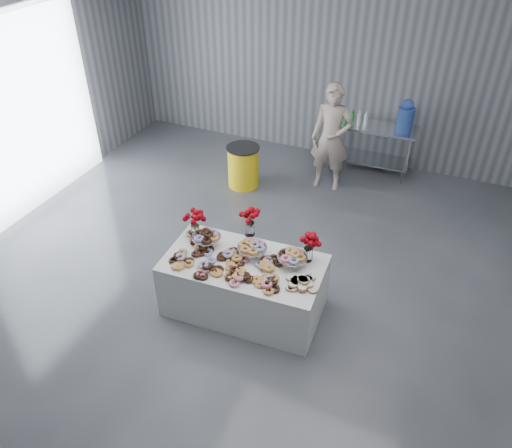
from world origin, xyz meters
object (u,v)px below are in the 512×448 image
Objects in this scene: display_table at (244,286)px; person at (331,138)px; trash_barrel at (243,166)px; prep_table at (372,140)px; water_jug at (406,116)px.

person reaches higher than display_table.
trash_barrel is at bearing -162.94° from person.
prep_table is 0.82× the size of person.
person is at bearing 88.04° from display_table.
trash_barrel is (-1.36, -0.55, -0.55)m from person.
water_jug is 0.30× the size of person.
prep_table is at bearing 50.98° from person.
trash_barrel is (-2.40, -1.36, -0.78)m from water_jug.
person is 1.57m from trash_barrel.
trash_barrel is (-1.25, 2.75, -0.01)m from display_table.
person is 2.49× the size of trash_barrel.
trash_barrel is at bearing -144.48° from prep_table.
prep_table reaches higher than trash_barrel.
person is at bearing -142.31° from water_jug.
person is (-0.54, -0.81, 0.30)m from prep_table.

